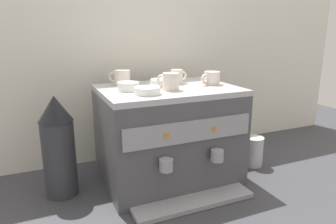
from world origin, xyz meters
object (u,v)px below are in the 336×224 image
Objects in this scene: ceramic_bowl_1 at (161,83)px; ceramic_bowl_2 at (147,91)px; milk_pitcher at (253,151)px; ceramic_cup_2 at (122,78)px; coffee_grinder at (58,146)px; ceramic_cup_0 at (211,78)px; espresso_machine at (168,134)px; ceramic_cup_3 at (177,77)px; ceramic_bowl_0 at (128,87)px; ceramic_cup_1 at (170,81)px.

ceramic_bowl_1 is 0.20m from ceramic_bowl_2.
ceramic_cup_2 is at bearing 164.57° from milk_pitcher.
coffee_grinder is at bearing -164.58° from ceramic_cup_2.
ceramic_cup_0 is 0.70× the size of milk_pitcher.
espresso_machine is at bearing -36.65° from ceramic_cup_2.
ceramic_cup_3 is (0.27, -0.06, -0.00)m from ceramic_cup_2.
ceramic_bowl_1 is at bearing -164.39° from ceramic_cup_3.
ceramic_cup_0 is at bearing -14.76° from ceramic_bowl_1.
ceramic_bowl_0 reaches higher than coffee_grinder.
ceramic_cup_1 is at bearing -125.95° from ceramic_cup_3.
ceramic_cup_0 reaches higher than ceramic_bowl_1.
coffee_grinder is at bearing 174.40° from milk_pitcher.
ceramic_cup_3 is (0.08, 0.08, 0.27)m from espresso_machine.
ceramic_bowl_0 reaches higher than ceramic_bowl_2.
ceramic_bowl_0 is 0.78m from milk_pitcher.
ceramic_bowl_2 is 0.68× the size of milk_pitcher.
ceramic_cup_3 is at bearing 39.76° from ceramic_bowl_2.
espresso_machine is 6.52× the size of ceramic_cup_3.
ceramic_cup_1 is at bearing -18.42° from ceramic_bowl_0.
ceramic_cup_2 is at bearing 86.44° from ceramic_bowl_0.
ceramic_bowl_2 is (-0.12, -0.05, -0.02)m from ceramic_cup_1.
ceramic_cup_0 reaches higher than espresso_machine.
ceramic_bowl_2 is (-0.14, -0.11, 0.24)m from espresso_machine.
coffee_grinder is (-0.36, 0.16, -0.24)m from ceramic_bowl_2.
ceramic_cup_2 is 0.97× the size of ceramic_bowl_1.
ceramic_bowl_2 is (-0.13, -0.16, -0.00)m from ceramic_bowl_1.
ceramic_cup_1 is at bearing -12.70° from coffee_grinder.
coffee_grinder is (-0.32, -0.09, -0.27)m from ceramic_cup_2.
ceramic_cup_2 is at bearing 15.42° from coffee_grinder.
ceramic_cup_1 is 0.67× the size of milk_pitcher.
ceramic_cup_2 reaches higher than ceramic_bowl_2.
milk_pitcher is (0.67, -0.18, -0.42)m from ceramic_cup_2.
espresso_machine is 0.25m from ceramic_bowl_1.
espresso_machine is at bearing -135.97° from ceramic_cup_3.
ceramic_cup_1 is at bearing -49.81° from ceramic_cup_2.
ceramic_cup_3 reaches higher than milk_pitcher.
espresso_machine is 3.95× the size of milk_pitcher.
espresso_machine is 0.51m from milk_pitcher.
ceramic_bowl_2 is at bearing -23.60° from coffee_grinder.
espresso_machine is 6.26× the size of ceramic_bowl_1.
milk_pitcher is at bearing -7.89° from ceramic_cup_0.
espresso_machine is 0.31m from ceramic_bowl_0.
espresso_machine is at bearing -72.77° from ceramic_bowl_1.
coffee_grinder is 2.84× the size of milk_pitcher.
coffee_grinder is (-0.50, 0.05, 0.00)m from espresso_machine.
milk_pitcher is (0.98, -0.10, -0.15)m from coffee_grinder.
ceramic_cup_3 is 0.64m from coffee_grinder.
ceramic_cup_3 is (0.10, 0.14, -0.00)m from ceramic_cup_1.
ceramic_cup_1 is (-0.24, -0.05, 0.01)m from ceramic_cup_0.
ceramic_cup_0 is at bearing -32.69° from ceramic_cup_3.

